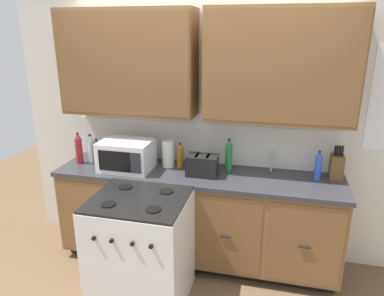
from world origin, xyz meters
name	(u,v)px	position (x,y,z in m)	size (l,w,h in m)	color
ground_plane	(189,278)	(0.00, 0.00, 0.00)	(8.00, 8.00, 0.00)	brown
wall_unit	(202,91)	(0.00, 0.50, 1.67)	(3.83, 0.40, 2.51)	silver
counter_run	(197,216)	(0.00, 0.30, 0.48)	(2.66, 0.64, 0.94)	black
stove_range	(141,249)	(-0.33, -0.33, 0.47)	(0.76, 0.68, 0.95)	white
microwave	(127,155)	(-0.67, 0.24, 1.08)	(0.48, 0.37, 0.28)	white
toaster	(202,165)	(0.06, 0.26, 1.03)	(0.28, 0.18, 0.19)	black
knife_block	(337,166)	(1.23, 0.46, 1.05)	(0.11, 0.14, 0.31)	brown
sink_faucet	(272,161)	(0.67, 0.51, 1.04)	(0.02, 0.02, 0.20)	#B2B5BA
paper_towel_roll	(168,154)	(-0.31, 0.40, 1.07)	(0.12, 0.12, 0.26)	white
bottle_red	(79,148)	(-1.19, 0.28, 1.09)	(0.07, 0.07, 0.31)	maroon
bottle_green	(229,156)	(0.28, 0.41, 1.09)	(0.06, 0.06, 0.32)	#237A38
bottle_clear	(91,149)	(-1.08, 0.33, 1.08)	(0.07, 0.07, 0.29)	silver
bottle_dark	(97,152)	(-0.98, 0.26, 1.07)	(0.06, 0.06, 0.28)	black
bottle_amber	(180,155)	(-0.19, 0.40, 1.06)	(0.06, 0.06, 0.25)	#9E6619
bottle_blue	(318,166)	(1.07, 0.40, 1.07)	(0.06, 0.06, 0.27)	blue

